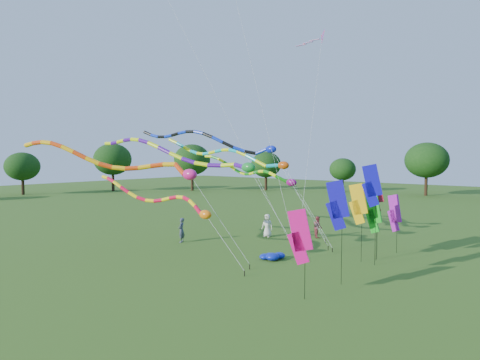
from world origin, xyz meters
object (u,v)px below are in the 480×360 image
Objects in this scene: tube_kite_red at (166,200)px; person_b at (181,230)px; person_a at (267,225)px; tube_kite_orange at (126,162)px; person_c at (318,227)px; blue_nylon_heap at (275,255)px.

tube_kite_red reaches higher than person_b.
person_a is (1.24, 9.16, -2.67)m from tube_kite_red.
tube_kite_orange is 8.52× the size of person_c.
tube_kite_orange is 9.60× the size of blue_nylon_heap.
tube_kite_red is at bearing -145.04° from blue_nylon_heap.
person_a is (2.85, 10.90, -5.02)m from tube_kite_orange.
tube_kite_orange reaches higher than person_c.
blue_nylon_heap is (5.56, 3.88, -3.33)m from tube_kite_red.
person_a is at bearing 129.28° from blue_nylon_heap.
person_a is (-4.31, 5.27, 0.66)m from blue_nylon_heap.
person_a is 1.08× the size of person_c.
tube_kite_orange reaches higher than blue_nylon_heap.
person_a is 3.90m from person_c.
person_c is at bearing 109.97° from person_b.
tube_kite_red reaches higher than person_c.
person_b is (-3.71, -5.62, 0.00)m from person_a.
tube_kite_orange is at bearing -19.38° from person_b.
tube_kite_orange is 7.89× the size of person_b.
person_b is (-0.86, 5.28, -5.02)m from tube_kite_orange.
person_a is 6.73m from person_b.
person_b is at bearing -136.75° from person_a.
tube_kite_red is at bearing 26.45° from tube_kite_orange.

